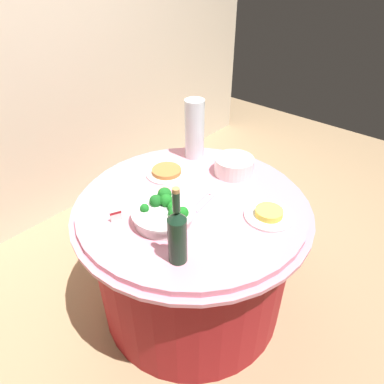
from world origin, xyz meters
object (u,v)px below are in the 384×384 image
broccoli_bowl (164,213)px  label_placard_front (116,215)px  food_plate_peanuts (167,172)px  wine_bottle (177,235)px  decorative_fruit_vase (195,131)px  plate_stack (233,165)px  food_plate_fried_egg (269,214)px  serving_tongs (203,201)px

broccoli_bowl → label_placard_front: (-0.14, 0.16, -0.01)m
food_plate_peanuts → label_placard_front: (-0.42, -0.11, 0.02)m
wine_bottle → decorative_fruit_vase: bearing=36.8°
decorative_fruit_vase → broccoli_bowl: bearing=-151.6°
food_plate_peanuts → label_placard_front: 0.44m
broccoli_bowl → plate_stack: (0.53, 0.01, 0.00)m
food_plate_peanuts → food_plate_fried_egg: food_plate_fried_egg is taller
plate_stack → serving_tongs: plate_stack is taller
decorative_fruit_vase → food_plate_fried_egg: bearing=-108.2°
label_placard_front → food_plate_fried_egg: bearing=-46.3°
wine_bottle → food_plate_peanuts: 0.64m
wine_bottle → serving_tongs: bearing=25.6°
broccoli_bowl → food_plate_fried_egg: (0.33, -0.34, -0.03)m
decorative_fruit_vase → label_placard_front: size_ratio=6.18×
wine_bottle → food_plate_peanuts: bearing=49.0°
serving_tongs → plate_stack: bearing=9.1°
broccoli_bowl → wine_bottle: size_ratio=0.83×
plate_stack → decorative_fruit_vase: size_ratio=0.62×
broccoli_bowl → food_plate_fried_egg: size_ratio=1.27×
serving_tongs → broccoli_bowl: bearing=169.5°
plate_stack → decorative_fruit_vase: bearing=89.9°
serving_tongs → label_placard_front: bearing=151.5°
broccoli_bowl → plate_stack: broccoli_bowl is taller
food_plate_peanuts → label_placard_front: bearing=-165.8°
plate_stack → food_plate_peanuts: 0.36m
decorative_fruit_vase → wine_bottle: bearing=-143.2°
decorative_fruit_vase → food_plate_fried_egg: 0.67m
food_plate_fried_egg → label_placard_front: label_placard_front is taller
wine_bottle → label_placard_front: (-0.01, 0.37, -0.10)m
food_plate_fried_egg → label_placard_front: (-0.47, 0.49, 0.02)m
food_plate_fried_egg → plate_stack: bearing=59.4°
decorative_fruit_vase → serving_tongs: size_ratio=2.03×
plate_stack → broccoli_bowl: bearing=-179.0°
food_plate_peanuts → food_plate_fried_egg: (0.05, -0.60, 0.00)m
serving_tongs → wine_bottle: bearing=-154.4°
broccoli_bowl → food_plate_fried_egg: broccoli_bowl is taller
decorative_fruit_vase → food_plate_peanuts: (-0.25, -0.02, -0.15)m
decorative_fruit_vase → serving_tongs: bearing=-133.6°
wine_bottle → broccoli_bowl: bearing=57.6°
serving_tongs → food_plate_fried_egg: food_plate_fried_egg is taller
wine_bottle → serving_tongs: size_ratio=2.00×
food_plate_peanuts → label_placard_front: label_placard_front is taller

